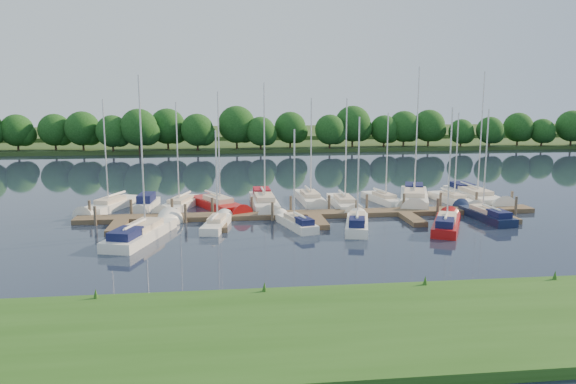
{
  "coord_description": "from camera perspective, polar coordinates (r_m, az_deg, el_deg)",
  "views": [
    {
      "loc": [
        -7.73,
        -39.09,
        10.63
      ],
      "look_at": [
        -2.13,
        8.0,
        2.2
      ],
      "focal_mm": 35.0,
      "sensor_mm": 36.0,
      "label": 1
    }
  ],
  "objects": [
    {
      "name": "sailboat_n_8",
      "position": [
        56.71,
        12.69,
        -0.64
      ],
      "size": [
        5.32,
        10.74,
        13.52
      ],
      "rotation": [
        0.0,
        0.0,
        2.82
      ],
      "color": "white",
      "rests_on": "ground"
    },
    {
      "name": "sailboat_n_5",
      "position": [
        54.98,
        2.27,
        -0.79
      ],
      "size": [
        2.27,
        8.29,
        10.5
      ],
      "rotation": [
        0.0,
        0.0,
        3.19
      ],
      "color": "white",
      "rests_on": "ground"
    },
    {
      "name": "distant_hill",
      "position": [
        139.66,
        -3.61,
        5.99
      ],
      "size": [
        220.0,
        40.0,
        1.4
      ],
      "primitive_type": "cube",
      "color": "#334D21",
      "rests_on": "ground"
    },
    {
      "name": "sailboat_n_6",
      "position": [
        52.89,
        5.77,
        -1.27
      ],
      "size": [
        2.01,
        8.26,
        10.49
      ],
      "rotation": [
        0.0,
        0.0,
        3.14
      ],
      "color": "white",
      "rests_on": "ground"
    },
    {
      "name": "sailboat_s_3",
      "position": [
        44.52,
        7.03,
        -3.36
      ],
      "size": [
        3.11,
        7.08,
        9.24
      ],
      "rotation": [
        0.0,
        0.0,
        -0.25
      ],
      "color": "white",
      "rests_on": "ground"
    },
    {
      "name": "sailboat_s_5",
      "position": [
        50.63,
        19.38,
        -2.25
      ],
      "size": [
        2.35,
        7.6,
        9.65
      ],
      "rotation": [
        0.0,
        0.0,
        0.09
      ],
      "color": "#101936",
      "rests_on": "ground"
    },
    {
      "name": "treeline",
      "position": [
        101.51,
        -5.39,
        6.32
      ],
      "size": [
        145.8,
        10.05,
        8.12
      ],
      "color": "#38281C",
      "rests_on": "ground"
    },
    {
      "name": "sailboat_s_4",
      "position": [
        45.98,
        15.79,
        -3.25
      ],
      "size": [
        4.6,
        7.48,
        9.93
      ],
      "rotation": [
        0.0,
        0.0,
        -0.46
      ],
      "color": "#9F0E0E",
      "rests_on": "ground"
    },
    {
      "name": "dock",
      "position": [
        48.18,
        2.62,
        -2.43
      ],
      "size": [
        40.0,
        6.0,
        0.4
      ],
      "color": "#493729",
      "rests_on": "ground"
    },
    {
      "name": "sailboat_n_10",
      "position": [
        59.45,
        18.48,
        -0.43
      ],
      "size": [
        2.92,
        10.42,
        13.06
      ],
      "rotation": [
        0.0,
        0.0,
        3.19
      ],
      "color": "white",
      "rests_on": "ground"
    },
    {
      "name": "sailboat_n_7",
      "position": [
        55.56,
        9.78,
        -0.82
      ],
      "size": [
        3.0,
        7.17,
        9.05
      ],
      "rotation": [
        0.0,
        0.0,
        3.37
      ],
      "color": "white",
      "rests_on": "ground"
    },
    {
      "name": "sailboat_n_3",
      "position": [
        52.24,
        -7.05,
        -1.43
      ],
      "size": [
        5.37,
        8.43,
        11.16
      ],
      "rotation": [
        0.0,
        0.0,
        3.62
      ],
      "color": "#9F0E0E",
      "rests_on": "ground"
    },
    {
      "name": "mooring_pilings",
      "position": [
        49.18,
        2.41,
        -1.7
      ],
      "size": [
        38.24,
        2.84,
        2.0
      ],
      "color": "#473D33",
      "rests_on": "ground"
    },
    {
      "name": "motorboat",
      "position": [
        53.73,
        -14.22,
        -1.26
      ],
      "size": [
        2.04,
        5.55,
        1.69
      ],
      "rotation": [
        0.0,
        0.0,
        3.04
      ],
      "color": "white",
      "rests_on": "ground"
    },
    {
      "name": "sailboat_s_1",
      "position": [
        45.12,
        -7.23,
        -3.28
      ],
      "size": [
        2.51,
        6.28,
        8.04
      ],
      "rotation": [
        0.0,
        0.0,
        -0.2
      ],
      "color": "white",
      "rests_on": "ground"
    },
    {
      "name": "far_shore",
      "position": [
        114.82,
        -2.9,
        4.91
      ],
      "size": [
        180.0,
        30.0,
        0.6
      ],
      "primitive_type": "cube",
      "color": "#263F18",
      "rests_on": "ground"
    },
    {
      "name": "sailboat_n_4",
      "position": [
        52.62,
        -2.42,
        -1.2
      ],
      "size": [
        2.4,
        9.36,
        11.99
      ],
      "rotation": [
        0.0,
        0.0,
        3.16
      ],
      "color": "white",
      "rests_on": "ground"
    },
    {
      "name": "sailboat_s_2",
      "position": [
        44.85,
        0.82,
        -3.22
      ],
      "size": [
        2.85,
        6.32,
        8.15
      ],
      "rotation": [
        0.0,
        0.0,
        0.27
      ],
      "color": "white",
      "rests_on": "ground"
    },
    {
      "name": "sailboat_s_0",
      "position": [
        42.95,
        -14.54,
        -4.13
      ],
      "size": [
        4.69,
        9.76,
        12.31
      ],
      "rotation": [
        0.0,
        0.0,
        -0.31
      ],
      "color": "white",
      "rests_on": "ground"
    },
    {
      "name": "sailboat_n_9",
      "position": [
        56.96,
        16.41,
        -0.82
      ],
      "size": [
        2.61,
        7.21,
        9.11
      ],
      "rotation": [
        0.0,
        0.0,
        3.3
      ],
      "color": "white",
      "rests_on": "ground"
    },
    {
      "name": "sailboat_n_0",
      "position": [
        54.18,
        -17.62,
        -1.42
      ],
      "size": [
        4.41,
        8.09,
        10.45
      ],
      "rotation": [
        0.0,
        0.0,
        2.76
      ],
      "color": "white",
      "rests_on": "ground"
    },
    {
      "name": "ground",
      "position": [
        41.24,
        4.27,
        -4.89
      ],
      "size": [
        260.0,
        260.0,
        0.0
      ],
      "primitive_type": "plane",
      "color": "#1A2134",
      "rests_on": "ground"
    },
    {
      "name": "sailboat_n_2",
      "position": [
        53.17,
        -10.9,
        -1.34
      ],
      "size": [
        4.0,
        8.01,
        10.14
      ],
      "rotation": [
        0.0,
        0.0,
        2.81
      ],
      "color": "white",
      "rests_on": "ground"
    },
    {
      "name": "near_bank",
      "position": [
        26.47,
        11.07,
        -13.21
      ],
      "size": [
        90.0,
        10.0,
        0.5
      ],
      "primitive_type": "cube",
      "color": "#234D16",
      "rests_on": "ground"
    }
  ]
}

